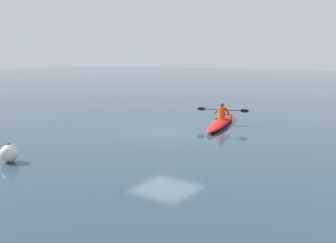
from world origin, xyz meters
TOP-DOWN VIEW (x-y plane):
  - ground_plane at (0.00, 0.00)m, footprint 160.00×160.00m
  - kayak at (-1.10, -2.84)m, footprint 2.10×5.09m
  - kayaker at (-1.07, -2.96)m, footprint 2.35×0.73m
  - mooring_buoy_white_far at (1.22, 6.40)m, footprint 0.53×0.53m

SIDE VIEW (x-z plane):
  - ground_plane at x=0.00m, z-range 0.00..0.00m
  - kayak at x=-1.10m, z-range 0.00..0.28m
  - mooring_buoy_white_far at x=1.22m, z-range -0.02..0.55m
  - kayaker at x=-1.07m, z-range 0.24..0.98m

